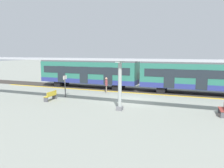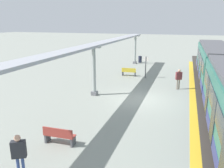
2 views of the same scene
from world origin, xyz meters
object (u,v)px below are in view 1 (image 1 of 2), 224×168
(train_near_carriage, at_px, (89,73))
(train_far_carriage, at_px, (202,77))
(canopy_pillar_second, at_px, (120,86))
(passenger_waiting_near_edge, at_px, (106,83))
(bench_near_end, at_px, (224,109))
(platform_info_sign, at_px, (65,84))
(bench_mid_platform, at_px, (51,96))

(train_near_carriage, bearing_deg, train_far_carriage, 90.00)
(train_far_carriage, relative_size, canopy_pillar_second, 3.34)
(canopy_pillar_second, distance_m, passenger_waiting_near_edge, 7.18)
(canopy_pillar_second, xyz_separation_m, passenger_waiting_near_edge, (-6.14, -3.64, -0.84))
(bench_near_end, bearing_deg, train_near_carriage, -118.40)
(canopy_pillar_second, xyz_separation_m, bench_near_end, (-1.26, 7.28, -1.48))
(canopy_pillar_second, distance_m, bench_near_end, 7.53)
(platform_info_sign, relative_size, passenger_waiting_near_edge, 1.27)
(bench_mid_platform, bearing_deg, canopy_pillar_second, 82.09)
(canopy_pillar_second, bearing_deg, train_near_carriage, -141.43)
(train_near_carriage, bearing_deg, passenger_waiting_near_edge, 50.57)
(bench_near_end, height_order, passenger_waiting_near_edge, passenger_waiting_near_edge)
(train_far_carriage, bearing_deg, train_near_carriage, -90.00)
(bench_mid_platform, bearing_deg, passenger_waiting_near_edge, 146.42)
(passenger_waiting_near_edge, bearing_deg, platform_info_sign, -42.31)
(bench_near_end, relative_size, passenger_waiting_near_edge, 0.88)
(train_far_carriage, xyz_separation_m, canopy_pillar_second, (9.14, -5.95, 0.09))
(bench_mid_platform, xyz_separation_m, passenger_waiting_near_edge, (-5.16, 3.42, 0.64))
(canopy_pillar_second, relative_size, platform_info_sign, 1.72)
(train_near_carriage, relative_size, bench_near_end, 8.35)
(train_far_carriage, xyz_separation_m, bench_mid_platform, (8.16, -13.01, -1.39))
(bench_mid_platform, height_order, passenger_waiting_near_edge, passenger_waiting_near_edge)
(bench_mid_platform, bearing_deg, train_near_carriage, -178.39)
(train_near_carriage, bearing_deg, bench_mid_platform, 1.61)
(train_near_carriage, distance_m, bench_near_end, 16.61)
(bench_mid_platform, bearing_deg, platform_info_sign, 167.98)
(platform_info_sign, bearing_deg, bench_mid_platform, -12.02)
(bench_mid_platform, distance_m, platform_info_sign, 2.06)
(train_far_carriage, height_order, bench_near_end, train_far_carriage)
(train_far_carriage, height_order, bench_mid_platform, train_far_carriage)
(platform_info_sign, bearing_deg, train_near_carriage, -174.44)
(train_near_carriage, xyz_separation_m, canopy_pillar_second, (9.14, 7.29, 0.09))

